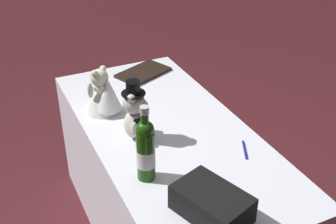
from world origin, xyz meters
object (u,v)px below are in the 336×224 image
object	(u,v)px
signing_pen	(245,149)
gift_case_black	(212,203)
teddy_bear_groom	(136,115)
teddy_bear_bride	(103,94)
guestbook	(143,73)
champagne_bottle	(146,149)

from	to	relation	value
signing_pen	gift_case_black	world-z (taller)	gift_case_black
teddy_bear_groom	teddy_bear_bride	size ratio (longest dim) A/B	1.21
teddy_bear_groom	guestbook	xyz separation A→B (m)	(-0.62, 0.29, -0.11)
teddy_bear_bride	champagne_bottle	distance (m)	0.58
teddy_bear_groom	signing_pen	bearing A→B (deg)	53.29
teddy_bear_groom	guestbook	size ratio (longest dim) A/B	0.95
gift_case_black	signing_pen	bearing A→B (deg)	130.32
teddy_bear_bride	gift_case_black	distance (m)	0.89
champagne_bottle	guestbook	world-z (taller)	champagne_bottle
signing_pen	gift_case_black	distance (m)	0.45
champagne_bottle	signing_pen	xyz separation A→B (m)	(0.01, 0.47, -0.14)
teddy_bear_bride	guestbook	distance (m)	0.49
teddy_bear_groom	teddy_bear_bride	world-z (taller)	teddy_bear_groom
signing_pen	gift_case_black	xyz separation A→B (m)	(0.29, -0.34, 0.05)
champagne_bottle	guestbook	xyz separation A→B (m)	(-0.91, 0.36, -0.13)
teddy_bear_bride	guestbook	size ratio (longest dim) A/B	0.79
teddy_bear_groom	champagne_bottle	xyz separation A→B (m)	(0.29, -0.07, 0.02)
guestbook	gift_case_black	bearing A→B (deg)	-33.82
teddy_bear_groom	teddy_bear_bride	distance (m)	0.30
signing_pen	guestbook	bearing A→B (deg)	-172.90
teddy_bear_groom	teddy_bear_bride	xyz separation A→B (m)	(-0.29, -0.06, -0.02)
teddy_bear_groom	gift_case_black	world-z (taller)	teddy_bear_groom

